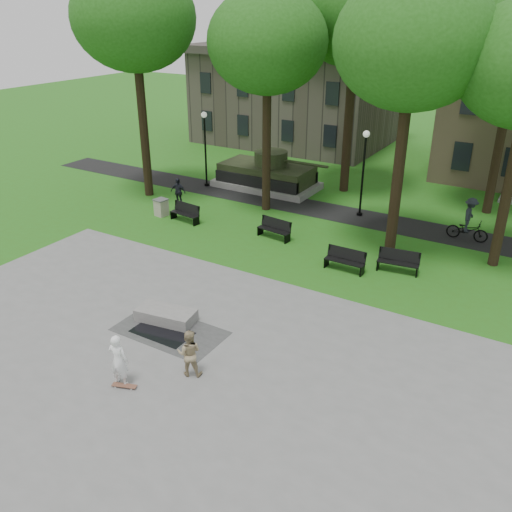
{
  "coord_description": "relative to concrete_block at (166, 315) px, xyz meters",
  "views": [
    {
      "loc": [
        10.21,
        -15.01,
        10.76
      ],
      "look_at": [
        -0.13,
        2.14,
        1.4
      ],
      "focal_mm": 38.0,
      "sensor_mm": 36.0,
      "label": 1
    }
  ],
  "objects": [
    {
      "name": "tree_4",
      "position": [
        -0.41,
        17.93,
        10.15
      ],
      "size": [
        7.2,
        7.2,
        13.5
      ],
      "color": "black",
      "rests_on": "ground"
    },
    {
      "name": "park_bench_1",
      "position": [
        -0.41,
        8.98,
        0.28
      ],
      "size": [
        1.84,
        0.75,
        1.0
      ],
      "rotation": [
        0.0,
        0.0,
        -0.13
      ],
      "color": "black",
      "rests_on": "ground"
    },
    {
      "name": "friend_watching",
      "position": [
        2.74,
        -2.11,
        0.57
      ],
      "size": [
        0.97,
        0.89,
        1.6
      ],
      "primitive_type": "imported",
      "rotation": [
        0.0,
        0.0,
        3.61
      ],
      "color": "tan",
      "rests_on": "plaza"
    },
    {
      "name": "cyclist",
      "position": [
        7.93,
        13.72,
        0.65
      ],
      "size": [
        2.01,
        1.14,
        2.2
      ],
      "rotation": [
        0.0,
        0.0,
        1.59
      ],
      "color": "black",
      "rests_on": "ground"
    },
    {
      "name": "tank_monument",
      "position": [
        -4.87,
        15.93,
        0.61
      ],
      "size": [
        7.45,
        3.4,
        2.4
      ],
      "color": "gray",
      "rests_on": "ground"
    },
    {
      "name": "ground",
      "position": [
        1.59,
        1.93,
        -0.24
      ],
      "size": [
        120.0,
        120.0,
        0.0
      ],
      "primitive_type": "plane",
      "color": "#296317",
      "rests_on": "ground"
    },
    {
      "name": "lamp_left",
      "position": [
        -8.41,
        14.23,
        2.55
      ],
      "size": [
        0.36,
        0.36,
        4.73
      ],
      "color": "black",
      "rests_on": "ground"
    },
    {
      "name": "puddle",
      "position": [
        0.39,
        -0.71,
        -0.22
      ],
      "size": [
        2.2,
        1.2,
        0.0
      ],
      "primitive_type": "cube",
      "color": "black",
      "rests_on": "plaza"
    },
    {
      "name": "trash_bin",
      "position": [
        -7.37,
        8.5,
        0.24
      ],
      "size": [
        0.75,
        0.75,
        0.96
      ],
      "rotation": [
        0.0,
        0.0,
        -0.15
      ],
      "color": "#B6A896",
      "rests_on": "ground"
    },
    {
      "name": "skateboarder",
      "position": [
        1.19,
        -3.61,
        0.66
      ],
      "size": [
        0.71,
        0.54,
        1.77
      ],
      "primitive_type": "imported",
      "rotation": [
        0.0,
        0.0,
        3.33
      ],
      "color": "white",
      "rests_on": "plaza"
    },
    {
      "name": "concrete_block",
      "position": [
        0.0,
        0.0,
        0.0
      ],
      "size": [
        2.33,
        1.33,
        0.45
      ],
      "primitive_type": "cube",
      "rotation": [
        0.0,
        0.0,
        0.16
      ],
      "color": "gray",
      "rests_on": "plaza"
    },
    {
      "name": "tree_0",
      "position": [
        -10.41,
        10.93,
        9.78
      ],
      "size": [
        6.8,
        6.8,
        12.97
      ],
      "color": "black",
      "rests_on": "ground"
    },
    {
      "name": "pedestrian_walker",
      "position": [
        -7.58,
        10.29,
        0.59
      ],
      "size": [
        1.01,
        0.51,
        1.66
      ],
      "primitive_type": "imported",
      "rotation": [
        0.0,
        0.0,
        0.11
      ],
      "color": "black",
      "rests_on": "ground"
    },
    {
      "name": "tree_1",
      "position": [
        -2.91,
        12.43,
        8.71
      ],
      "size": [
        6.2,
        6.2,
        11.63
      ],
      "color": "black",
      "rests_on": "ground"
    },
    {
      "name": "skateboard",
      "position": [
        1.39,
        -3.69,
        -0.19
      ],
      "size": [
        0.8,
        0.45,
        0.07
      ],
      "primitive_type": "cube",
      "rotation": [
        0.0,
        0.0,
        0.35
      ],
      "color": "brown",
      "rests_on": "plaza"
    },
    {
      "name": "park_bench_0",
      "position": [
        -5.68,
        8.51,
        0.28
      ],
      "size": [
        1.84,
        0.73,
        1.0
      ],
      "rotation": [
        0.0,
        0.0,
        -0.12
      ],
      "color": "black",
      "rests_on": "ground"
    },
    {
      "name": "lamp_mid",
      "position": [
        2.09,
        14.23,
        2.55
      ],
      "size": [
        0.36,
        0.36,
        4.73
      ],
      "color": "black",
      "rests_on": "ground"
    },
    {
      "name": "footpath",
      "position": [
        1.59,
        13.93,
        -0.24
      ],
      "size": [
        44.0,
        2.6,
        0.01
      ],
      "primitive_type": "cube",
      "color": "black",
      "rests_on": "ground"
    },
    {
      "name": "park_bench_3",
      "position": [
        6.11,
        8.48,
        0.28
      ],
      "size": [
        1.84,
        0.76,
        1.0
      ],
      "rotation": [
        0.0,
        0.0,
        0.14
      ],
      "color": "black",
      "rests_on": "ground"
    },
    {
      "name": "building_left",
      "position": [
        -9.41,
        28.43,
        3.35
      ],
      "size": [
        15.0,
        10.0,
        7.2
      ],
      "primitive_type": "cube",
      "color": "#4C443D",
      "rests_on": "ground"
    },
    {
      "name": "plaza",
      "position": [
        1.59,
        -3.07,
        -0.23
      ],
      "size": [
        22.0,
        16.0,
        0.02
      ],
      "primitive_type": "cube",
      "color": "gray",
      "rests_on": "ground"
    },
    {
      "name": "tree_2",
      "position": [
        5.09,
        10.43,
        9.07
      ],
      "size": [
        6.6,
        6.6,
        12.16
      ],
      "color": "black",
      "rests_on": "ground"
    },
    {
      "name": "park_bench_2",
      "position": [
        4.04,
        7.42,
        0.28
      ],
      "size": [
        1.81,
        0.54,
        1.0
      ],
      "rotation": [
        0.0,
        0.0,
        -0.01
      ],
      "color": "black",
      "rests_on": "ground"
    }
  ]
}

